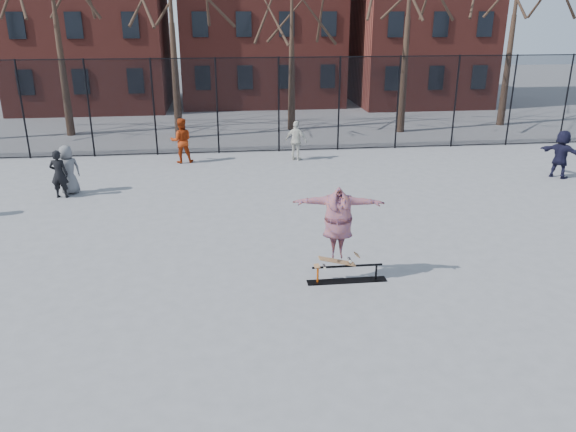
{
  "coord_description": "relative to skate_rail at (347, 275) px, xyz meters",
  "views": [
    {
      "loc": [
        -1.21,
        -10.8,
        5.84
      ],
      "look_at": [
        0.24,
        1.5,
        1.25
      ],
      "focal_mm": 35.0,
      "sensor_mm": 36.0,
      "label": 1
    }
  ],
  "objects": [
    {
      "name": "skate_rail",
      "position": [
        0.0,
        0.0,
        0.0
      ],
      "size": [
        1.83,
        0.28,
        0.4
      ],
      "color": "black",
      "rests_on": "ground"
    },
    {
      "name": "skater",
      "position": [
        -0.24,
        -0.0,
        1.17
      ],
      "size": [
        2.06,
        0.82,
        1.63
      ],
      "primitive_type": "imported",
      "rotation": [
        0.0,
        0.0,
        -0.14
      ],
      "color": "#433381",
      "rests_on": "skateboard"
    },
    {
      "name": "bystander_red",
      "position": [
        -4.33,
        11.14,
        0.74
      ],
      "size": [
        0.93,
        0.75,
        1.78
      ],
      "primitive_type": "imported",
      "rotation": [
        0.0,
        0.0,
        3.24
      ],
      "color": "#9B2E0D",
      "rests_on": "ground"
    },
    {
      "name": "bystander_extra",
      "position": [
        -7.83,
        7.44,
        0.66
      ],
      "size": [
        0.96,
        0.88,
        1.64
      ],
      "primitive_type": "imported",
      "rotation": [
        0.0,
        0.0,
        3.72
      ],
      "color": "#5E5E62",
      "rests_on": "ground"
    },
    {
      "name": "bystander_black",
      "position": [
        -8.02,
        7.05,
        0.64
      ],
      "size": [
        0.62,
        0.45,
        1.59
      ],
      "primitive_type": "imported",
      "rotation": [
        0.0,
        0.0,
        3.01
      ],
      "color": "black",
      "rests_on": "ground"
    },
    {
      "name": "skateboard",
      "position": [
        -0.24,
        0.0,
        0.3
      ],
      "size": [
        0.92,
        0.22,
        0.11
      ],
      "primitive_type": null,
      "color": "brown",
      "rests_on": "skate_rail"
    },
    {
      "name": "bystander_navy",
      "position": [
        9.53,
        7.35,
        0.72
      ],
      "size": [
        1.43,
        1.59,
        1.76
      ],
      "primitive_type": "imported",
      "rotation": [
        0.0,
        0.0,
        2.25
      ],
      "color": "black",
      "rests_on": "ground"
    },
    {
      "name": "fence",
      "position": [
        -1.48,
        12.55,
        1.9
      ],
      "size": [
        34.03,
        0.07,
        4.0
      ],
      "color": "black",
      "rests_on": "ground"
    },
    {
      "name": "bystander_white",
      "position": [
        0.28,
        10.96,
        0.65
      ],
      "size": [
        1.01,
        0.84,
        1.61
      ],
      "primitive_type": "imported",
      "rotation": [
        0.0,
        0.0,
        2.57
      ],
      "color": "silver",
      "rests_on": "ground"
    },
    {
      "name": "rowhouses",
      "position": [
        -0.75,
        25.55,
        5.91
      ],
      "size": [
        29.0,
        7.0,
        13.0
      ],
      "color": "maroon",
      "rests_on": "ground"
    },
    {
      "name": "ground",
      "position": [
        -1.47,
        -0.45,
        -0.16
      ],
      "size": [
        100.0,
        100.0,
        0.0
      ],
      "primitive_type": "plane",
      "color": "slate"
    }
  ]
}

